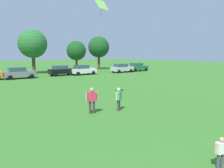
# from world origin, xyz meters

# --- Properties ---
(ground_plane) EXTENTS (160.00, 160.00, 0.00)m
(ground_plane) POSITION_xyz_m (0.00, 30.00, 0.00)
(ground_plane) COLOR #387528
(child_kite_flyer) EXTENTS (0.49, 0.30, 1.08)m
(child_kite_flyer) POSITION_xyz_m (1.99, 4.43, 0.64)
(child_kite_flyer) COLOR #4C4C51
(child_kite_flyer) RESTS_ON ground
(adult_bystander) EXTENTS (0.74, 0.46, 1.63)m
(adult_bystander) POSITION_xyz_m (1.84, 12.59, 0.97)
(adult_bystander) COLOR #3F3833
(adult_bystander) RESTS_ON ground
(bystander_near_trees) EXTENTS (0.64, 0.50, 1.53)m
(bystander_near_trees) POSITION_xyz_m (3.60, 12.14, 0.91)
(bystander_near_trees) COLOR #4C4C51
(bystander_near_trees) RESTS_ON ground
(kite) EXTENTS (1.31, 0.91, 1.12)m
(kite) POSITION_xyz_m (4.30, 15.23, 7.27)
(kite) COLOR #8CD859
(parked_car_gray_3) EXTENTS (4.30, 2.02, 1.68)m
(parked_car_gray_3) POSITION_xyz_m (2.36, 34.61, 0.86)
(parked_car_gray_3) COLOR slate
(parked_car_gray_3) RESTS_ON ground
(parked_car_black_4) EXTENTS (4.30, 2.02, 1.68)m
(parked_car_black_4) POSITION_xyz_m (9.16, 35.22, 0.86)
(parked_car_black_4) COLOR black
(parked_car_black_4) RESTS_ON ground
(parked_car_white_5) EXTENTS (4.30, 2.02, 1.68)m
(parked_car_white_5) POSITION_xyz_m (12.59, 34.26, 0.86)
(parked_car_white_5) COLOR white
(parked_car_white_5) RESTS_ON ground
(parked_car_silver_6) EXTENTS (4.30, 2.02, 1.68)m
(parked_car_silver_6) POSITION_xyz_m (20.71, 33.84, 0.86)
(parked_car_silver_6) COLOR silver
(parked_car_silver_6) RESTS_ON ground
(parked_car_green_7) EXTENTS (4.30, 2.02, 1.68)m
(parked_car_green_7) POSITION_xyz_m (25.17, 34.38, 0.86)
(parked_car_green_7) COLOR #196B38
(parked_car_green_7) RESTS_ON ground
(tree_center_right) EXTENTS (5.03, 5.03, 7.83)m
(tree_center_right) POSITION_xyz_m (6.32, 41.13, 5.29)
(tree_center_right) COLOR brown
(tree_center_right) RESTS_ON ground
(tree_right) EXTENTS (3.92, 3.92, 6.11)m
(tree_right) POSITION_xyz_m (15.03, 41.62, 4.12)
(tree_right) COLOR brown
(tree_right) RESTS_ON ground
(tree_far_right) EXTENTS (4.72, 4.72, 7.36)m
(tree_far_right) POSITION_xyz_m (21.39, 43.24, 4.97)
(tree_far_right) COLOR brown
(tree_far_right) RESTS_ON ground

